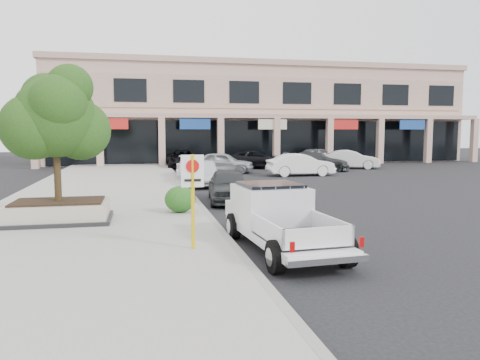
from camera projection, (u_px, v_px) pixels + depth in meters
name	position (u px, v px, depth m)	size (l,w,h in m)	color
ground	(277.00, 236.00, 13.49)	(120.00, 120.00, 0.00)	black
sidewalk	(97.00, 207.00, 18.18)	(8.00, 52.00, 0.15)	gray
curb	(198.00, 203.00, 19.00)	(0.20, 52.00, 0.15)	gray
strip_mall	(257.00, 114.00, 47.66)	(40.55, 12.43, 9.50)	tan
planter	(59.00, 211.00, 14.78)	(3.20, 2.20, 0.68)	black
planter_tree	(61.00, 118.00, 14.65)	(2.90, 2.55, 4.00)	black
no_parking_sign	(193.00, 188.00, 11.26)	(0.55, 0.09, 2.30)	#DEB60B
hedge	(180.00, 199.00, 16.45)	(1.10, 0.99, 0.94)	#1B4915
pickup_truck	(283.00, 219.00, 11.69)	(1.91, 5.17, 1.63)	white
curb_car_a	(229.00, 185.00, 19.80)	(1.67, 4.16, 1.42)	#2A2D2F
curb_car_b	(201.00, 174.00, 25.66)	(1.42, 4.08, 1.34)	#AFB2B8
curb_car_c	(192.00, 168.00, 29.27)	(1.99, 4.90, 1.42)	white
curb_car_d	(182.00, 159.00, 38.17)	(2.41, 5.22, 1.45)	black
lot_car_a	(223.00, 162.00, 33.58)	(1.78, 4.43, 1.51)	#A7A9AF
lot_car_b	(300.00, 165.00, 31.51)	(1.57, 4.51, 1.49)	white
lot_car_c	(316.00, 161.00, 35.29)	(2.01, 4.94, 1.43)	#2C2F31
lot_car_d	(258.00, 159.00, 37.77)	(2.41, 5.22, 1.45)	black
lot_car_e	(318.00, 156.00, 42.40)	(1.80, 4.46, 1.52)	gray
lot_car_f	(350.00, 159.00, 37.46)	(1.57, 4.49, 1.48)	silver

